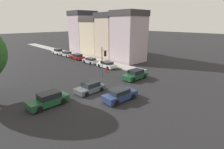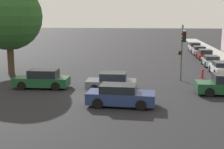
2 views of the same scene
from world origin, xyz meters
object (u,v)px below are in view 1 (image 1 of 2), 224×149
at_px(parked_car_0, 107,65).
at_px(traffic_signal, 103,58).
at_px(fire_hydrant, 106,70).
at_px(crossing_car_2, 90,87).
at_px(crossing_car_0, 48,100).
at_px(parked_car_3, 67,54).
at_px(crossing_car_3, 120,95).
at_px(crossing_car_1, 135,75).
at_px(parked_car_4, 58,52).
at_px(parked_car_2, 77,57).
at_px(parked_car_1, 90,61).

bearing_deg(parked_car_0, traffic_signal, 133.23).
distance_m(parked_car_0, fire_hydrant, 3.47).
relative_size(crossing_car_2, parked_car_0, 0.93).
bearing_deg(crossing_car_0, fire_hydrant, -160.01).
bearing_deg(crossing_car_2, parked_car_3, -114.47).
distance_m(parked_car_0, parked_car_3, 16.93).
bearing_deg(crossing_car_3, crossing_car_1, 29.34).
relative_size(traffic_signal, fire_hydrant, 5.59).
height_order(crossing_car_1, crossing_car_3, crossing_car_1).
xyz_separation_m(crossing_car_3, parked_car_4, (9.29, 35.15, 0.02)).
relative_size(crossing_car_2, parked_car_2, 0.96).
xyz_separation_m(traffic_signal, parked_car_1, (4.41, 9.96, -2.70)).
xyz_separation_m(crossing_car_2, parked_car_0, (10.33, 8.43, -0.03)).
bearing_deg(parked_car_3, parked_car_2, 179.02).
relative_size(crossing_car_2, crossing_car_3, 0.90).
bearing_deg(parked_car_4, crossing_car_3, 165.10).
bearing_deg(traffic_signal, parked_car_1, -120.81).
xyz_separation_m(traffic_signal, parked_car_3, (4.58, 21.23, -2.65)).
bearing_deg(crossing_car_2, parked_car_4, -110.94).
height_order(crossing_car_2, parked_car_0, crossing_car_2).
distance_m(traffic_signal, crossing_car_2, 7.64).
distance_m(crossing_car_2, crossing_car_3, 4.69).
distance_m(crossing_car_3, parked_car_4, 36.36).
distance_m(parked_car_3, fire_hydrant, 19.67).
bearing_deg(crossing_car_0, parked_car_1, -141.72).
bearing_deg(crossing_car_0, traffic_signal, -163.36).
xyz_separation_m(crossing_car_1, parked_car_2, (1.56, 20.41, -0.07)).
height_order(crossing_car_1, parked_car_3, crossing_car_1).
distance_m(traffic_signal, parked_car_3, 21.88).
xyz_separation_m(crossing_car_0, parked_car_3, (16.27, 25.40, -0.06)).
height_order(crossing_car_3, parked_car_3, crossing_car_3).
bearing_deg(parked_car_2, parked_car_3, -1.14).
bearing_deg(crossing_car_1, crossing_car_3, 26.84).
bearing_deg(crossing_car_1, crossing_car_2, -3.91).
height_order(traffic_signal, crossing_car_0, traffic_signal).
height_order(crossing_car_3, fire_hydrant, crossing_car_3).
relative_size(crossing_car_0, parked_car_1, 1.13).
xyz_separation_m(crossing_car_1, fire_hydrant, (-0.87, 6.30, -0.25)).
xyz_separation_m(parked_car_1, parked_car_4, (0.18, 16.52, 0.10)).
distance_m(crossing_car_2, parked_car_4, 32.34).
xyz_separation_m(parked_car_1, parked_car_2, (0.19, 5.86, 0.06)).
bearing_deg(traffic_signal, parked_car_4, -106.77).
bearing_deg(parked_car_1, parked_car_0, -179.88).
xyz_separation_m(crossing_car_3, parked_car_1, (9.12, 18.63, -0.08)).
bearing_deg(crossing_car_1, parked_car_1, -96.29).
bearing_deg(crossing_car_3, traffic_signal, 63.07).
bearing_deg(crossing_car_1, crossing_car_0, -2.54).
relative_size(crossing_car_2, parked_car_1, 1.01).
bearing_deg(traffic_signal, fire_hydrant, -148.73).
distance_m(traffic_signal, parked_car_0, 6.76).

